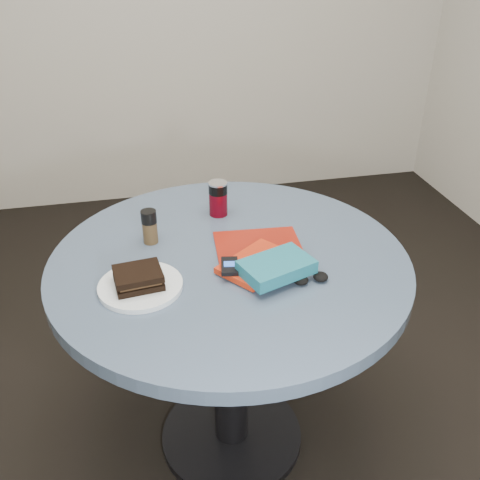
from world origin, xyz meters
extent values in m
plane|color=black|center=(0.00, 0.00, 0.00)|extent=(4.00, 4.00, 0.00)
cylinder|color=black|center=(0.00, 0.00, 0.01)|extent=(0.48, 0.48, 0.03)
cylinder|color=black|center=(0.00, 0.00, 0.37)|extent=(0.11, 0.11, 0.68)
cylinder|color=#39495F|center=(0.00, 0.00, 0.73)|extent=(1.00, 1.00, 0.04)
cylinder|color=white|center=(-0.25, -0.10, 0.76)|extent=(0.26, 0.26, 0.01)
cube|color=black|center=(-0.25, -0.10, 0.77)|extent=(0.13, 0.11, 0.02)
cube|color=#3B2716|center=(-0.25, -0.10, 0.78)|extent=(0.11, 0.10, 0.01)
cube|color=black|center=(-0.25, -0.10, 0.80)|extent=(0.13, 0.11, 0.02)
cylinder|color=#570410|center=(0.02, 0.25, 0.79)|extent=(0.07, 0.07, 0.07)
cylinder|color=black|center=(0.02, 0.25, 0.84)|extent=(0.07, 0.07, 0.03)
cylinder|color=silver|center=(0.02, 0.25, 0.86)|extent=(0.07, 0.07, 0.01)
cylinder|color=#44331D|center=(-0.21, 0.13, 0.78)|extent=(0.05, 0.05, 0.07)
cylinder|color=black|center=(-0.21, 0.13, 0.83)|extent=(0.06, 0.06, 0.04)
cube|color=maroon|center=(0.09, 0.04, 0.75)|extent=(0.26, 0.20, 0.00)
cube|color=#AC260D|center=(0.06, -0.07, 0.76)|extent=(0.24, 0.23, 0.02)
cube|color=#175B6D|center=(0.10, -0.13, 0.79)|extent=(0.21, 0.17, 0.04)
cube|color=black|center=(-0.02, -0.09, 0.78)|extent=(0.06, 0.08, 0.01)
cube|color=#244FB6|center=(-0.02, -0.09, 0.78)|extent=(0.03, 0.03, 0.00)
ellipsoid|color=black|center=(0.15, -0.17, 0.76)|extent=(0.04, 0.04, 0.02)
ellipsoid|color=black|center=(0.21, -0.16, 0.76)|extent=(0.04, 0.04, 0.02)
camera|label=1|loc=(-0.24, -1.23, 1.55)|focal=40.00mm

